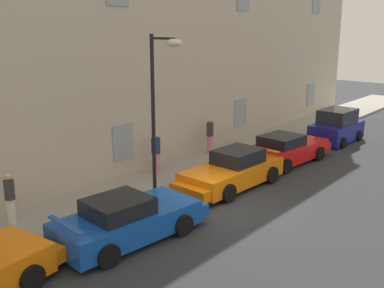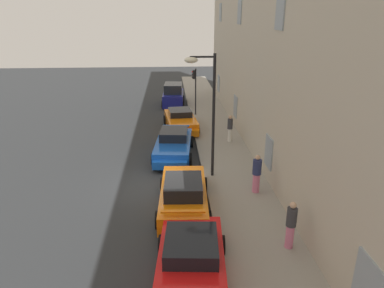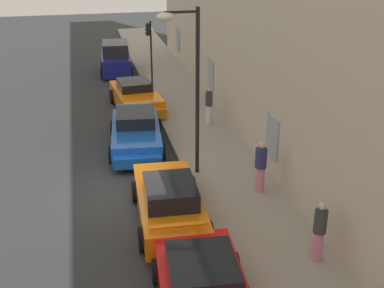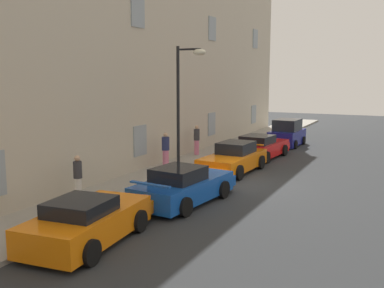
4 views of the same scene
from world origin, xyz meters
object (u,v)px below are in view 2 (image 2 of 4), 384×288
object	(u,v)px
hatchback_parked	(173,96)
pedestrian_bystander	(230,128)
traffic_light	(195,84)
sportscar_red_lead	(181,122)
street_lamp	(205,95)
pedestrian_strolling	(291,225)
sportscar_white_middle	(184,193)
sportscar_yellow_flank	(173,146)
pedestrian_admiring	(257,173)
sportscar_tail_end	(191,271)

from	to	relation	value
hatchback_parked	pedestrian_bystander	xyz separation A→B (m)	(10.08, 3.37, 0.14)
traffic_light	pedestrian_bystander	distance (m)	6.81
sportscar_red_lead	street_lamp	world-z (taller)	street_lamp
sportscar_red_lead	street_lamp	distance (m)	8.57
sportscar_red_lead	pedestrian_strolling	bearing A→B (deg)	13.29
hatchback_parked	sportscar_white_middle	bearing A→B (deg)	0.53
hatchback_parked	street_lamp	size ratio (longest dim) A/B	0.64
street_lamp	pedestrian_bystander	world-z (taller)	street_lamp
sportscar_yellow_flank	street_lamp	size ratio (longest dim) A/B	0.85
sportscar_yellow_flank	hatchback_parked	bearing A→B (deg)	179.17
sportscar_white_middle	pedestrian_bystander	xyz separation A→B (m)	(-7.57, 3.21, 0.37)
sportscar_red_lead	hatchback_parked	world-z (taller)	hatchback_parked
sportscar_yellow_flank	pedestrian_strolling	xyz separation A→B (m)	(8.82, 3.82, 0.42)
sportscar_yellow_flank	pedestrian_bystander	world-z (taller)	pedestrian_bystander
pedestrian_admiring	pedestrian_bystander	bearing A→B (deg)	-179.40
sportscar_tail_end	hatchback_parked	world-z (taller)	hatchback_parked
hatchback_parked	pedestrian_admiring	distance (m)	17.16
sportscar_yellow_flank	pedestrian_strolling	distance (m)	9.62
sportscar_white_middle	pedestrian_strolling	xyz separation A→B (m)	(3.18, 3.48, 0.40)
traffic_light	street_lamp	distance (m)	11.36
sportscar_yellow_flank	street_lamp	bearing A→B (deg)	26.65
sportscar_yellow_flank	pedestrian_strolling	world-z (taller)	pedestrian_strolling
sportscar_yellow_flank	street_lamp	xyz separation A→B (m)	(2.92, 1.47, 3.57)
pedestrian_bystander	sportscar_yellow_flank	bearing A→B (deg)	-61.36
sportscar_yellow_flank	traffic_light	xyz separation A→B (m)	(-8.32, 1.80, 1.99)
sportscar_red_lead	street_lamp	xyz separation A→B (m)	(7.74, 0.87, 3.59)
hatchback_parked	traffic_light	world-z (taller)	traffic_light
street_lamp	pedestrian_strolling	bearing A→B (deg)	21.74
pedestrian_strolling	traffic_light	bearing A→B (deg)	-173.29
traffic_light	pedestrian_strolling	size ratio (longest dim) A/B	2.07
sportscar_tail_end	pedestrian_strolling	xyz separation A→B (m)	(-1.53, 3.46, 0.44)
sportscar_yellow_flank	pedestrian_strolling	size ratio (longest dim) A/B	2.88
sportscar_tail_end	pedestrian_bystander	xyz separation A→B (m)	(-12.28, 3.19, 0.41)
sportscar_red_lead	pedestrian_bystander	distance (m)	4.14
sportscar_tail_end	hatchback_parked	size ratio (longest dim) A/B	1.37
sportscar_tail_end	pedestrian_admiring	bearing A→B (deg)	149.60
hatchback_parked	sportscar_red_lead	bearing A→B (deg)	3.34
sportscar_red_lead	sportscar_tail_end	bearing A→B (deg)	-0.90
traffic_light	sportscar_white_middle	bearing A→B (deg)	-5.99
sportscar_yellow_flank	pedestrian_strolling	bearing A→B (deg)	23.41
traffic_light	pedestrian_strolling	distance (m)	17.33
sportscar_white_middle	traffic_light	distance (m)	14.17
traffic_light	street_lamp	xyz separation A→B (m)	(11.24, -0.34, 1.59)
street_lamp	pedestrian_admiring	world-z (taller)	street_lamp
sportscar_white_middle	street_lamp	xyz separation A→B (m)	(-2.72, 1.13, 3.56)
hatchback_parked	pedestrian_bystander	size ratio (longest dim) A/B	2.23
hatchback_parked	pedestrian_bystander	world-z (taller)	hatchback_parked
sportscar_tail_end	traffic_light	distance (m)	18.83
sportscar_tail_end	pedestrian_admiring	xyz separation A→B (m)	(-5.56, 3.26, 0.44)
pedestrian_admiring	sportscar_white_middle	bearing A→B (deg)	-75.49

